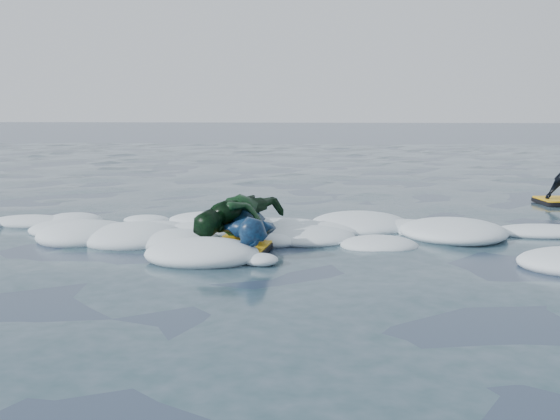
{
  "coord_description": "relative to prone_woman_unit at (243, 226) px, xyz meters",
  "views": [
    {
      "loc": [
        1.56,
        -6.58,
        1.46
      ],
      "look_at": [
        0.87,
        1.6,
        0.25
      ],
      "focal_mm": 45.0,
      "sensor_mm": 36.0,
      "label": 1
    }
  ],
  "objects": [
    {
      "name": "ground",
      "position": [
        -0.56,
        -0.6,
        -0.22
      ],
      "size": [
        120.0,
        120.0,
        0.0
      ],
      "primitive_type": "plane",
      "color": "#19273D",
      "rests_on": "ground"
    },
    {
      "name": "prone_child_unit",
      "position": [
        -0.06,
        0.12,
        0.05
      ],
      "size": [
        1.14,
        1.49,
        0.53
      ],
      "rotation": [
        0.0,
        0.0,
        1.03
      ],
      "color": "black",
      "rests_on": "ground"
    },
    {
      "name": "prone_woman_unit",
      "position": [
        0.0,
        0.0,
        0.0
      ],
      "size": [
        1.02,
        1.74,
        0.43
      ],
      "rotation": [
        0.0,
        0.0,
        1.46
      ],
      "color": "black",
      "rests_on": "ground"
    },
    {
      "name": "foam_band",
      "position": [
        -0.56,
        0.43,
        -0.22
      ],
      "size": [
        12.0,
        3.1,
        0.3
      ],
      "primitive_type": null,
      "color": "white",
      "rests_on": "ground"
    }
  ]
}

